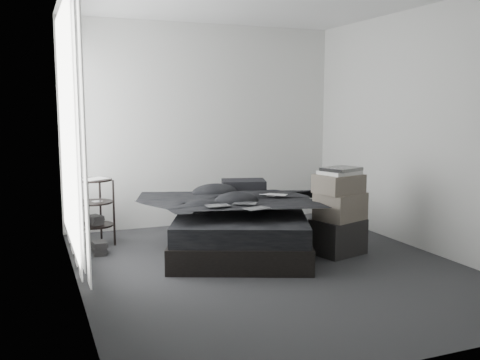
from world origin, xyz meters
name	(u,v)px	position (x,y,z in m)	size (l,w,h in m)	color
floor	(270,266)	(0.00, 0.00, 0.00)	(3.60, 4.20, 0.01)	#2D2E30
wall_back	(203,125)	(0.00, 2.10, 1.30)	(3.60, 0.01, 2.60)	silver
wall_front	(424,151)	(0.00, -2.10, 1.30)	(3.60, 0.01, 2.60)	silver
wall_left	(73,138)	(-1.80, 0.00, 1.30)	(0.01, 4.20, 2.60)	silver
wall_right	(424,130)	(1.80, 0.00, 1.30)	(0.01, 4.20, 2.60)	silver
window_left	(67,127)	(-1.78, 0.90, 1.35)	(0.02, 2.00, 2.30)	white
curtain_left	(73,134)	(-1.73, 0.90, 1.28)	(0.06, 2.12, 2.48)	white
bed	(241,240)	(-0.05, 0.63, 0.12)	(1.37, 1.82, 0.25)	black
mattress	(241,220)	(-0.05, 0.63, 0.34)	(1.32, 1.76, 0.19)	black
duvet	(241,202)	(-0.07, 0.59, 0.55)	(1.34, 1.55, 0.21)	black
pillow_lower	(238,194)	(0.18, 1.30, 0.50)	(0.55, 0.37, 0.12)	black
pillow_upper	(243,185)	(0.23, 1.26, 0.62)	(0.51, 0.35, 0.11)	black
laptop	(272,190)	(0.27, 0.54, 0.66)	(0.29, 0.19, 0.02)	silver
comic_a	(218,199)	(-0.44, 0.27, 0.66)	(0.23, 0.15, 0.01)	black
comic_b	(245,196)	(-0.15, 0.29, 0.66)	(0.23, 0.15, 0.01)	black
comic_c	(257,200)	(-0.15, 0.00, 0.67)	(0.23, 0.15, 0.01)	black
side_stand	(95,213)	(-1.49, 1.46, 0.37)	(0.40, 0.40, 0.74)	black
papers	(95,179)	(-1.47, 1.45, 0.75)	(0.29, 0.21, 0.01)	white
floor_books	(100,248)	(-1.50, 1.05, 0.07)	(0.13, 0.19, 0.13)	black
box_lower	(338,236)	(0.86, 0.15, 0.19)	(0.50, 0.39, 0.37)	black
box_mid	(340,206)	(0.87, 0.14, 0.51)	(0.47, 0.37, 0.28)	#665C51
box_upper	(339,184)	(0.85, 0.15, 0.75)	(0.45, 0.36, 0.20)	#665C51
art_book_white	(340,172)	(0.86, 0.15, 0.87)	(0.38, 0.31, 0.04)	silver
art_book_snake	(341,169)	(0.87, 0.14, 0.91)	(0.37, 0.29, 0.03)	silver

